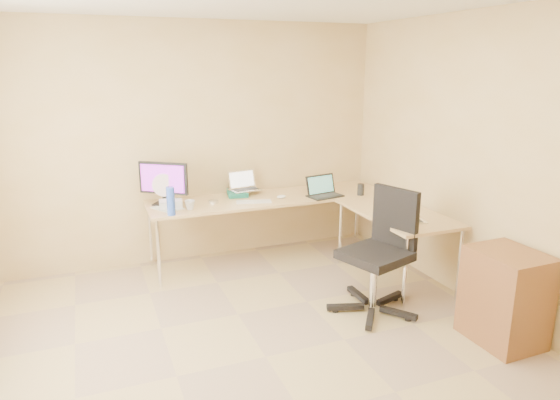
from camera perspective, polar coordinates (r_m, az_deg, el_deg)
name	(u,v)px	position (r m, az deg, el deg)	size (l,w,h in m)	color
floor	(266,357)	(3.98, -1.64, -17.37)	(4.50, 4.50, 0.00)	tan
wall_back	(195,144)	(5.59, -9.66, 6.29)	(4.50, 4.50, 0.00)	#D5B888
wall_front	(529,367)	(1.68, 26.45, -16.63)	(4.50, 4.50, 0.00)	#D5B888
wall_right	(500,168)	(4.60, 23.71, 3.33)	(4.50, 4.50, 0.00)	#D5B888
desk_main	(270,228)	(5.63, -1.14, -3.23)	(2.65, 0.70, 0.73)	tan
desk_return	(395,246)	(5.22, 12.91, -5.13)	(0.70, 1.30, 0.73)	tan
monitor	(164,183)	(5.30, -13.06, 1.84)	(0.53, 0.17, 0.45)	black
book_stack	(237,193)	(5.61, -4.85, 0.78)	(0.21, 0.29, 0.05)	#135D4B
laptop_center	(245,181)	(5.61, -4.00, 2.16)	(0.33, 0.25, 0.21)	silver
laptop_black	(325,186)	(5.53, 5.15, 1.55)	(0.37, 0.27, 0.23)	black
keyboard	(254,202)	(5.31, -2.99, -0.19)	(0.37, 0.10, 0.02)	silver
mouse	(281,197)	(5.46, 0.16, 0.38)	(0.10, 0.07, 0.04)	white
mug	(190,205)	(5.11, -10.18, -0.56)	(0.10, 0.10, 0.10)	silver
cd_stack	(214,202)	(5.33, -7.55, -0.19)	(0.11, 0.11, 0.03)	silver
water_bottle	(171,201)	(4.94, -12.29, -0.12)	(0.08, 0.08, 0.28)	blue
papers	(167,208)	(5.21, -12.66, -0.91)	(0.21, 0.30, 0.01)	beige
white_box	(171,204)	(5.20, -12.30, -0.47)	(0.23, 0.17, 0.08)	silver
desk_fan	(164,190)	(5.34, -13.04, 1.11)	(0.24, 0.24, 0.30)	white
black_cup	(361,190)	(5.66, 9.14, 1.18)	(0.07, 0.07, 0.13)	black
laptop_return	(409,209)	(4.81, 14.47, -1.04)	(0.26, 0.33, 0.22)	silver
office_chair	(375,259)	(4.49, 10.69, -6.56)	(0.66, 0.66, 1.11)	black
cabinet	(505,299)	(4.39, 24.15, -10.18)	(0.45, 0.56, 0.78)	#AA6743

